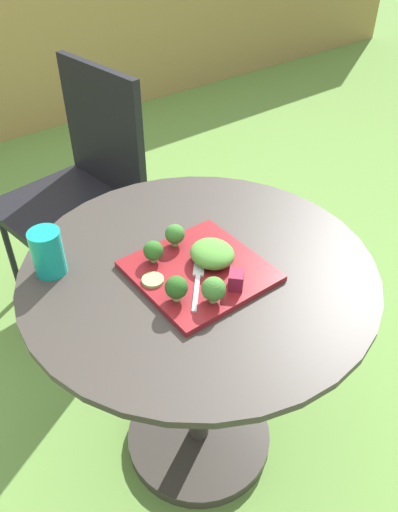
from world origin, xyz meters
TOP-DOWN VIEW (x-y plane):
  - ground_plane at (0.00, 0.00)m, footprint 12.00×12.00m
  - patio_table at (0.00, 0.00)m, footprint 0.82×0.82m
  - patio_chair at (0.11, 0.84)m, footprint 0.50×0.50m
  - salad_plate at (-0.01, -0.02)m, footprint 0.28×0.28m
  - drinking_glass at (-0.27, 0.19)m, footprint 0.07×0.07m
  - fork at (-0.04, -0.05)m, footprint 0.12×0.13m
  - lettuce_mound at (0.02, -0.02)m, footprint 0.10×0.11m
  - broccoli_floret_0 at (-0.08, 0.06)m, footprint 0.05×0.05m
  - broccoli_floret_1 at (-0.11, -0.07)m, footprint 0.05×0.05m
  - broccoli_floret_2 at (-0.05, -0.12)m, footprint 0.05×0.05m
  - broccoli_floret_3 at (-0.01, 0.08)m, footprint 0.05×0.05m
  - cucumber_slice_0 at (-0.12, 0.01)m, footprint 0.05×0.05m
  - beet_chunk_0 at (0.01, -0.12)m, footprint 0.05×0.05m

SIDE VIEW (x-z plane):
  - ground_plane at x=0.00m, z-range 0.00..0.00m
  - patio_table at x=0.00m, z-range 0.07..0.78m
  - patio_chair at x=0.11m, z-range 0.08..0.98m
  - salad_plate at x=-0.01m, z-range 0.71..0.73m
  - fork at x=-0.04m, z-range 0.73..0.73m
  - cucumber_slice_0 at x=-0.12m, z-range 0.73..0.73m
  - beet_chunk_0 at x=0.01m, z-range 0.73..0.76m
  - lettuce_mound at x=0.02m, z-range 0.73..0.77m
  - broccoli_floret_0 at x=-0.08m, z-range 0.73..0.78m
  - broccoli_floret_3 at x=-0.01m, z-range 0.73..0.78m
  - broccoli_floret_2 at x=-0.05m, z-range 0.73..0.79m
  - broccoli_floret_1 at x=-0.11m, z-range 0.73..0.79m
  - drinking_glass at x=-0.27m, z-range 0.71..0.81m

